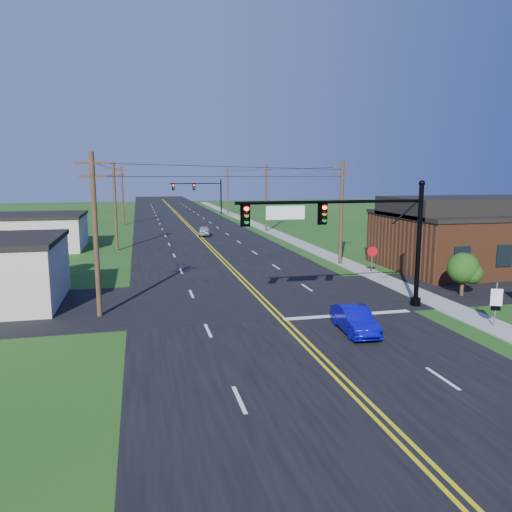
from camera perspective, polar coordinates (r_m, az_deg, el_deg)
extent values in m
plane|color=#194614|center=(20.97, 8.01, -12.67)|extent=(260.00, 260.00, 0.00)
cube|color=black|center=(68.89, -7.19, 2.78)|extent=(16.00, 220.00, 0.04)
cube|color=black|center=(31.89, 0.18, -4.82)|extent=(70.00, 10.00, 0.04)
cube|color=gray|center=(61.20, 3.66, 2.03)|extent=(2.00, 160.00, 0.08)
cylinder|color=black|center=(30.87, 18.08, 1.02)|extent=(0.28, 0.28, 7.20)
cylinder|color=black|center=(31.51, 17.77, -5.02)|extent=(0.60, 0.60, 0.50)
sphere|color=black|center=(30.59, 18.44, 7.89)|extent=(0.36, 0.36, 0.36)
cylinder|color=black|center=(28.14, 8.69, 6.13)|extent=(11.00, 0.18, 0.18)
cube|color=#045019|center=(27.29, 3.37, 4.97)|extent=(2.30, 0.06, 0.85)
cylinder|color=black|center=(99.46, -4.02, 6.90)|extent=(0.28, 0.28, 7.20)
cylinder|color=black|center=(99.65, -4.00, 4.98)|extent=(0.60, 0.60, 0.50)
sphere|color=black|center=(99.37, -4.04, 9.03)|extent=(0.36, 0.36, 0.36)
cylinder|color=black|center=(98.70, -6.93, 8.23)|extent=(10.00, 0.18, 0.18)
cube|color=#045019|center=(98.41, -8.79, 7.87)|extent=(2.30, 0.06, 0.85)
cube|color=#5D301A|center=(45.52, 23.57, 1.47)|extent=(14.00, 11.00, 4.40)
cube|color=black|center=(45.29, 23.76, 4.42)|extent=(14.20, 11.20, 0.30)
cube|color=beige|center=(57.63, -25.02, 2.37)|extent=(12.00, 9.00, 3.40)
cube|color=black|center=(57.46, -25.15, 4.20)|extent=(12.20, 9.20, 0.30)
cylinder|color=#322616|center=(28.36, -17.85, 2.16)|extent=(0.28, 0.28, 9.00)
cube|color=#322616|center=(28.17, -18.26, 10.05)|extent=(1.80, 0.12, 0.12)
cube|color=#322616|center=(28.17, -18.18, 8.63)|extent=(1.40, 0.12, 0.12)
cylinder|color=#322616|center=(53.23, -15.79, 5.42)|extent=(0.28, 0.28, 9.00)
cube|color=#322616|center=(53.13, -15.98, 9.62)|extent=(1.80, 0.12, 0.12)
cube|color=#322616|center=(53.12, -15.95, 8.87)|extent=(1.40, 0.12, 0.12)
cylinder|color=#322616|center=(80.17, -15.00, 6.67)|extent=(0.28, 0.28, 9.00)
cube|color=#322616|center=(80.11, -15.12, 9.45)|extent=(1.80, 0.12, 0.12)
cube|color=#322616|center=(80.11, -15.10, 8.95)|extent=(1.40, 0.12, 0.12)
cylinder|color=#322616|center=(43.65, 9.72, 4.85)|extent=(0.28, 0.28, 9.00)
cube|color=#322616|center=(43.53, 9.87, 9.97)|extent=(1.80, 0.12, 0.12)
cube|color=#322616|center=(43.52, 9.84, 9.05)|extent=(1.40, 0.12, 0.12)
cylinder|color=#322616|center=(68.30, 1.17, 6.56)|extent=(0.28, 0.28, 9.00)
cube|color=#322616|center=(68.22, 1.18, 9.84)|extent=(1.80, 0.12, 0.12)
cube|color=#322616|center=(68.22, 1.18, 9.25)|extent=(1.40, 0.12, 0.12)
cylinder|color=#322616|center=(97.62, -3.25, 7.39)|extent=(0.28, 0.28, 9.00)
cube|color=#322616|center=(97.56, -3.27, 9.68)|extent=(1.80, 0.12, 0.12)
cube|color=#322616|center=(97.56, -3.27, 9.27)|extent=(1.40, 0.12, 0.12)
cylinder|color=#322616|center=(50.27, 14.36, 1.17)|extent=(0.24, 0.24, 1.85)
sphere|color=#1B420F|center=(50.07, 14.44, 3.07)|extent=(3.00, 3.00, 3.00)
cylinder|color=#322616|center=(34.91, 22.47, -3.22)|extent=(0.24, 0.24, 1.32)
sphere|color=#1B420F|center=(34.69, 22.60, -1.28)|extent=(2.00, 2.00, 2.00)
cylinder|color=#322616|center=(41.26, -22.55, -1.22)|extent=(0.24, 0.24, 1.54)
sphere|color=#1B420F|center=(41.04, -22.68, 0.70)|extent=(2.40, 2.40, 2.40)
imported|color=#0907A1|center=(25.41, 11.22, -7.24)|extent=(1.67, 4.03, 1.30)
imported|color=#B9BABF|center=(64.23, -5.93, 2.87)|extent=(1.90, 3.83, 1.26)
cylinder|color=slate|center=(28.51, 25.69, -5.08)|extent=(0.10, 0.10, 2.36)
cube|color=white|center=(28.34, 25.83, -3.73)|extent=(0.57, 0.23, 0.32)
cube|color=white|center=(28.43, 25.77, -4.57)|extent=(0.57, 0.23, 0.59)
cube|color=black|center=(28.53, 25.71, -5.40)|extent=(0.46, 0.19, 0.24)
cylinder|color=slate|center=(39.78, 13.10, -0.66)|extent=(0.09, 0.09, 2.16)
cylinder|color=#A1090F|center=(39.62, 13.16, 0.51)|extent=(0.81, 0.25, 0.82)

